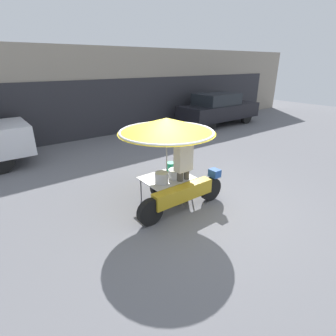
{
  "coord_description": "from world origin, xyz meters",
  "views": [
    {
      "loc": [
        -3.67,
        -3.8,
        3.02
      ],
      "look_at": [
        -0.4,
        0.52,
        0.84
      ],
      "focal_mm": 28.0,
      "sensor_mm": 36.0,
      "label": 1
    }
  ],
  "objects_px": {
    "vendor_person": "(183,166)",
    "parked_car": "(218,109)",
    "vendor_motorcycle_cart": "(169,137)",
    "potted_plant": "(229,108)"
  },
  "relations": [
    {
      "from": "vendor_person",
      "to": "parked_car",
      "type": "xyz_separation_m",
      "value": [
        6.81,
        5.28,
        -0.1
      ]
    },
    {
      "from": "vendor_motorcycle_cart",
      "to": "potted_plant",
      "type": "height_order",
      "value": "vendor_motorcycle_cart"
    },
    {
      "from": "vendor_motorcycle_cart",
      "to": "parked_car",
      "type": "bearing_deg",
      "value": 35.59
    },
    {
      "from": "parked_car",
      "to": "potted_plant",
      "type": "xyz_separation_m",
      "value": [
        1.99,
        0.98,
        -0.28
      ]
    },
    {
      "from": "vendor_person",
      "to": "parked_car",
      "type": "bearing_deg",
      "value": 37.78
    },
    {
      "from": "potted_plant",
      "to": "parked_car",
      "type": "bearing_deg",
      "value": -153.8
    },
    {
      "from": "vendor_person",
      "to": "potted_plant",
      "type": "relative_size",
      "value": 1.72
    },
    {
      "from": "vendor_motorcycle_cart",
      "to": "vendor_person",
      "type": "height_order",
      "value": "vendor_motorcycle_cart"
    },
    {
      "from": "vendor_motorcycle_cart",
      "to": "vendor_person",
      "type": "relative_size",
      "value": 1.37
    },
    {
      "from": "potted_plant",
      "to": "vendor_person",
      "type": "bearing_deg",
      "value": -144.58
    }
  ]
}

